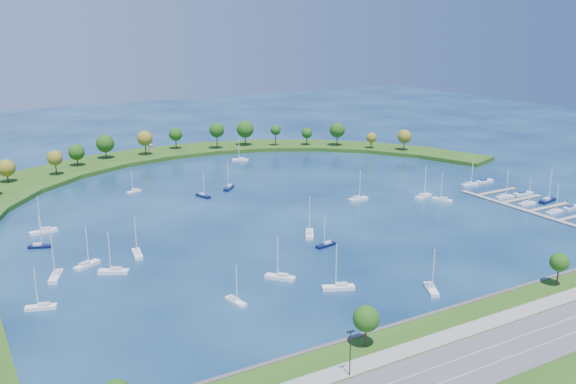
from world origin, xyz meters
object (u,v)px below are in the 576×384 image
moored_boat_16 (44,231)px  moored_boat_19 (87,264)px  docked_boat_10 (470,184)px  docked_boat_8 (505,196)px  docked_boat_6 (527,203)px  docked_boat_7 (547,200)px  moored_boat_4 (339,286)px  docked_boat_11 (484,181)px  moored_boat_10 (229,187)px  moored_boat_13 (203,195)px  moored_boat_1 (40,245)px  moored_boat_11 (423,196)px  moored_boat_17 (41,306)px  moored_boat_6 (358,198)px  moored_boat_12 (236,300)px  dock_system (556,213)px  moored_boat_14 (309,233)px  docked_boat_9 (523,194)px  docked_boat_4 (554,211)px  docked_boat_5 (571,207)px  moored_boat_7 (442,199)px  moored_boat_8 (241,159)px  moored_boat_0 (114,270)px  moored_boat_15 (326,244)px  moored_boat_9 (134,190)px  moored_boat_2 (431,288)px  moored_boat_18 (280,276)px  harbor_tower (151,148)px  moored_boat_5 (56,275)px

moored_boat_16 → moored_boat_19: (6.00, -38.65, -0.04)m
docked_boat_10 → docked_boat_8: bearing=-91.4°
docked_boat_6 → docked_boat_7: size_ratio=0.83×
moored_boat_4 → docked_boat_11: bearing=-129.5°
moored_boat_10 → docked_boat_7: docked_boat_7 is taller
moored_boat_13 → moored_boat_19: 80.07m
moored_boat_1 → moored_boat_11: bearing=15.4°
moored_boat_17 → moored_boat_11: bearing=-150.7°
moored_boat_6 → moored_boat_12: moored_boat_6 is taller
dock_system → moored_boat_11: 51.20m
moored_boat_14 → docked_boat_9: size_ratio=1.48×
moored_boat_16 → docked_boat_4: size_ratio=1.18×
moored_boat_10 → docked_boat_7: (103.89, -83.42, 0.04)m
moored_boat_16 → docked_boat_5: bearing=152.0°
docked_boat_5 → docked_boat_9: docked_boat_9 is taller
moored_boat_7 → moored_boat_8: (-38.69, 109.30, 0.01)m
moored_boat_0 → docked_boat_10: (164.48, 19.53, -0.02)m
moored_boat_1 → moored_boat_19: 25.92m
moored_boat_0 → moored_boat_15: moored_boat_0 is taller
moored_boat_11 → docked_boat_7: docked_boat_7 is taller
moored_boat_9 → docked_boat_4: docked_boat_4 is taller
dock_system → moored_boat_14: (-94.89, 26.09, 0.62)m
docked_boat_10 → docked_boat_11: bearing=9.6°
docked_boat_5 → docked_boat_11: size_ratio=0.88×
moored_boat_8 → docked_boat_4: 156.96m
moored_boat_11 → moored_boat_19: 138.88m
moored_boat_14 → docked_boat_4: bearing=-73.8°
moored_boat_16 → docked_boat_8: moored_boat_16 is taller
docked_boat_7 → moored_boat_9: bearing=135.1°
moored_boat_7 → docked_boat_10: 30.30m
moored_boat_8 → moored_boat_19: 149.64m
moored_boat_2 → docked_boat_9: bearing=145.8°
moored_boat_13 → moored_boat_15: size_ratio=1.03×
docked_boat_11 → moored_boat_10: bearing=152.9°
docked_boat_9 → docked_boat_11: (1.90, 23.14, 0.01)m
moored_boat_0 → dock_system: bearing=-159.8°
moored_boat_8 → moored_boat_18: 156.31m
dock_system → docked_boat_7: 16.20m
docked_boat_7 → docked_boat_9: size_ratio=1.46×
moored_boat_1 → moored_boat_16: 14.99m
moored_boat_19 → harbor_tower: bearing=36.7°
moored_boat_5 → moored_boat_6: 124.56m
docked_boat_8 → harbor_tower: bearing=130.6°
moored_boat_13 → docked_boat_7: size_ratio=0.81×
moored_boat_14 → docked_boat_11: moored_boat_14 is taller
moored_boat_4 → docked_boat_7: (121.98, 27.42, 0.02)m
moored_boat_18 → docked_boat_8: (121.95, 26.19, -0.02)m
docked_boat_7 → docked_boat_10: size_ratio=1.13×
moored_boat_10 → moored_boat_14: size_ratio=0.90×
moored_boat_17 → moored_boat_1: bearing=-79.9°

